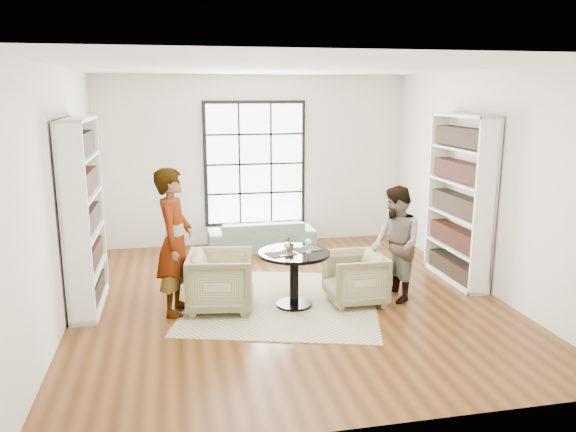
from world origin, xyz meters
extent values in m
plane|color=brown|center=(0.00, 0.00, 0.00)|extent=(6.00, 6.00, 0.00)
plane|color=silver|center=(0.00, 3.00, 1.50)|extent=(5.50, 0.00, 5.50)
plane|color=silver|center=(-2.75, 0.00, 1.50)|extent=(0.00, 6.00, 6.00)
plane|color=silver|center=(2.75, 0.00, 1.50)|extent=(0.00, 6.00, 6.00)
plane|color=silver|center=(0.00, -3.00, 1.50)|extent=(5.50, 0.00, 5.50)
plane|color=white|center=(0.00, 0.00, 3.00)|extent=(6.00, 6.00, 0.00)
cube|color=black|center=(0.00, 2.98, 1.45)|extent=(1.82, 0.06, 2.22)
cube|color=white|center=(0.00, 2.94, 1.45)|extent=(1.70, 0.02, 2.10)
cube|color=tan|center=(-0.11, -0.09, 0.01)|extent=(3.01, 3.01, 0.01)
cylinder|color=black|center=(0.02, -0.25, 0.02)|extent=(0.46, 0.46, 0.04)
cylinder|color=black|center=(0.02, -0.25, 0.35)|extent=(0.12, 0.12, 0.65)
cylinder|color=black|center=(0.02, -0.25, 0.71)|extent=(0.91, 0.91, 0.04)
imported|color=gray|center=(0.02, 2.45, 0.27)|extent=(1.83, 0.71, 0.53)
imported|color=tan|center=(-0.91, -0.16, 0.37)|extent=(0.93, 0.91, 0.74)
imported|color=tan|center=(0.82, -0.29, 0.34)|extent=(0.74, 0.72, 0.67)
imported|color=gray|center=(-1.46, -0.16, 0.91)|extent=(0.58, 0.75, 1.82)
imported|color=gray|center=(1.37, -0.29, 0.76)|extent=(0.60, 0.76, 1.52)
cube|color=black|center=(-0.17, -0.32, 0.73)|extent=(0.40, 0.35, 0.01)
cube|color=black|center=(0.20, -0.17, 0.73)|extent=(0.40, 0.35, 0.01)
cylinder|color=silver|center=(-0.11, -0.39, 0.73)|extent=(0.06, 0.06, 0.01)
cylinder|color=silver|center=(-0.11, -0.39, 0.78)|extent=(0.01, 0.01, 0.10)
sphere|color=maroon|center=(-0.11, -0.39, 0.86)|extent=(0.07, 0.07, 0.07)
ellipsoid|color=white|center=(-0.11, -0.39, 0.86)|extent=(0.08, 0.08, 0.09)
cylinder|color=silver|center=(0.18, -0.32, 0.73)|extent=(0.06, 0.06, 0.01)
cylinder|color=silver|center=(0.18, -0.32, 0.78)|extent=(0.01, 0.01, 0.10)
sphere|color=maroon|center=(0.18, -0.32, 0.86)|extent=(0.08, 0.08, 0.08)
ellipsoid|color=white|center=(0.18, -0.32, 0.86)|extent=(0.08, 0.08, 0.09)
imported|color=gray|center=(-0.03, -0.21, 0.83)|extent=(0.21, 0.18, 0.22)
camera|label=1|loc=(-1.44, -6.92, 2.70)|focal=35.00mm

